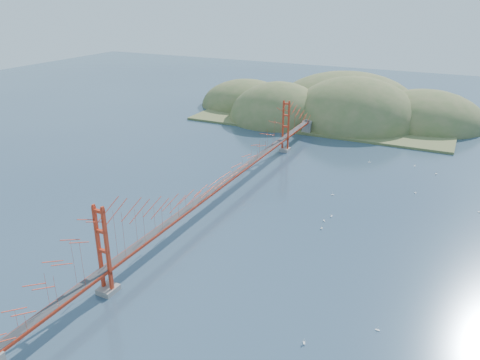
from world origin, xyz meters
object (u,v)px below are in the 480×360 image
at_px(sailboat_1, 324,220).
at_px(sailboat_2, 378,329).
at_px(bridge, 223,162).
at_px(sailboat_0, 322,228).

bearing_deg(sailboat_1, sailboat_2, -60.59).
relative_size(bridge, sailboat_0, 168.70).
distance_m(sailboat_2, sailboat_0, 23.42).
bearing_deg(sailboat_1, bridge, 179.43).
distance_m(bridge, sailboat_1, 19.49).
height_order(sailboat_1, sailboat_0, sailboat_1).
relative_size(bridge, sailboat_2, 169.32).
height_order(bridge, sailboat_1, bridge).
relative_size(bridge, sailboat_1, 166.10).
height_order(bridge, sailboat_2, bridge).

